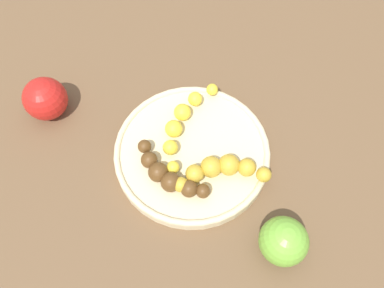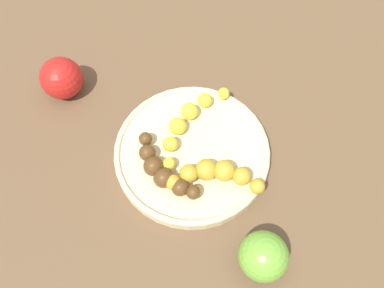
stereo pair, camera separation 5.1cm
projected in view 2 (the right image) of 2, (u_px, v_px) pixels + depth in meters
The scene contains 7 objects.
ground_plane at pixel (192, 155), 0.62m from camera, with size 2.40×2.40×0.00m, color brown.
fruit_bowl at pixel (192, 152), 0.61m from camera, with size 0.25×0.25×0.02m.
banana_yellow at pixel (188, 121), 0.61m from camera, with size 0.17×0.08×0.03m.
banana_overripe at pixel (161, 170), 0.57m from camera, with size 0.09×0.11×0.03m.
banana_spotted at pixel (215, 174), 0.56m from camera, with size 0.06×0.14×0.03m.
apple_red at pixel (62, 78), 0.65m from camera, with size 0.07×0.07×0.07m, color red.
apple_green at pixel (263, 256), 0.51m from camera, with size 0.07×0.07×0.07m, color #72B238.
Camera 2 is at (0.27, 0.07, 0.55)m, focal length 35.73 mm.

